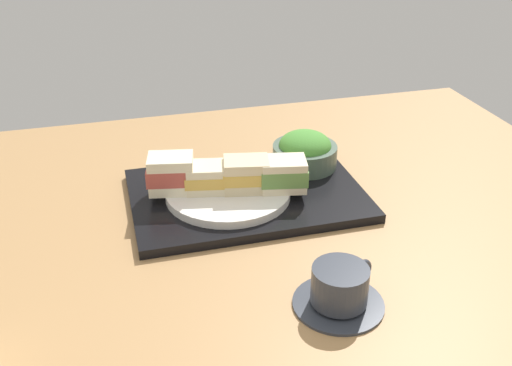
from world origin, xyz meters
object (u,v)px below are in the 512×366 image
object	(u,v)px
sandwich_farmost	(171,174)
chopsticks_pair	(230,162)
salad_bowl	(305,151)
coffee_cup	(340,289)
sandwich_inner_near	(246,174)
sandwich_inner_far	(209,177)
sandwich_nearmost	(283,174)
sandwich_plate	(228,193)

from	to	relation	value
sandwich_farmost	chopsticks_pair	bearing A→B (deg)	-140.86
salad_bowl	coffee_cup	xyz separation A→B (cm)	(7.98, 37.17, -1.98)
sandwich_inner_near	coffee_cup	xyz separation A→B (cm)	(-5.30, 28.90, -3.10)
sandwich_inner_near	salad_bowl	bearing A→B (deg)	-148.09
sandwich_inner_far	salad_bowl	size ratio (longest dim) A/B	0.74
sandwich_inner_near	sandwich_inner_far	world-z (taller)	sandwich_inner_near
sandwich_nearmost	salad_bowl	bearing A→B (deg)	-126.59
sandwich_inner_far	sandwich_farmost	xyz separation A→B (cm)	(6.09, -1.41, 0.83)
sandwich_inner_near	chopsticks_pair	xyz separation A→B (cm)	(-0.02, -12.75, -3.78)
sandwich_plate	coffee_cup	size ratio (longest dim) A/B	1.73
chopsticks_pair	coffee_cup	size ratio (longest dim) A/B	1.65
sandwich_inner_far	sandwich_farmost	distance (cm)	6.31
sandwich_nearmost	salad_bowl	xyz separation A→B (cm)	(-7.18, -9.68, -1.07)
salad_bowl	chopsticks_pair	bearing A→B (deg)	-18.68
sandwich_inner_near	salad_bowl	world-z (taller)	same
sandwich_farmost	sandwich_inner_near	bearing A→B (deg)	166.94
sandwich_plate	chopsticks_pair	world-z (taller)	sandwich_plate
sandwich_inner_near	chopsticks_pair	world-z (taller)	sandwich_inner_near
sandwich_nearmost	chopsticks_pair	distance (cm)	15.85
sandwich_nearmost	sandwich_inner_near	distance (cm)	6.25
sandwich_plate	sandwich_farmost	bearing A→B (deg)	-13.06
sandwich_farmost	salad_bowl	size ratio (longest dim) A/B	0.74
sandwich_inner_near	sandwich_farmost	xyz separation A→B (cm)	(12.18, -2.82, 0.39)
sandwich_plate	chopsticks_pair	distance (cm)	12.43
coffee_cup	sandwich_inner_far	bearing A→B (deg)	-69.42
sandwich_plate	coffee_cup	distance (cm)	30.76
sandwich_inner_far	sandwich_farmost	size ratio (longest dim) A/B	1.00
sandwich_nearmost	sandwich_plate	bearing A→B (deg)	-13.06
salad_bowl	sandwich_farmost	bearing A→B (deg)	12.07
chopsticks_pair	coffee_cup	world-z (taller)	coffee_cup
sandwich_inner_near	sandwich_farmost	size ratio (longest dim) A/B	1.00
sandwich_nearmost	sandwich_farmost	xyz separation A→B (cm)	(18.27, -4.24, 0.44)
coffee_cup	sandwich_inner_near	bearing A→B (deg)	-79.62
sandwich_nearmost	sandwich_inner_far	distance (cm)	12.51
sandwich_farmost	chopsticks_pair	world-z (taller)	sandwich_farmost
sandwich_plate	sandwich_nearmost	world-z (taller)	sandwich_nearmost
sandwich_inner_near	coffee_cup	distance (cm)	29.55
chopsticks_pair	sandwich_plate	bearing A→B (deg)	75.74
sandwich_plate	coffee_cup	world-z (taller)	coffee_cup
sandwich_inner_near	sandwich_inner_far	distance (cm)	6.27
sandwich_nearmost	chopsticks_pair	xyz separation A→B (cm)	(6.07, -14.16, -3.73)
sandwich_plate	sandwich_farmost	world-z (taller)	sandwich_farmost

